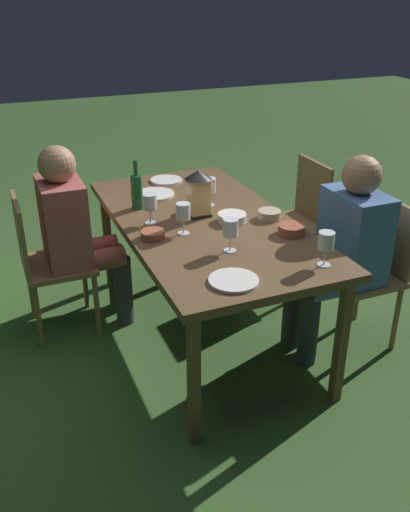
{
  "coord_description": "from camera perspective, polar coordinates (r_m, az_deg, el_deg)",
  "views": [
    {
      "loc": [
        -2.66,
        1.1,
        1.95
      ],
      "look_at": [
        0.0,
        0.0,
        0.53
      ],
      "focal_mm": 39.06,
      "sensor_mm": 36.0,
      "label": 1
    }
  ],
  "objects": [
    {
      "name": "bowl_salad",
      "position": [
        3.15,
        6.61,
        4.28
      ],
      "size": [
        0.13,
        0.13,
        0.05
      ],
      "color": "#BCAD8E",
      "rests_on": "dining_table"
    },
    {
      "name": "lantern_centerpiece",
      "position": [
        3.13,
        -0.69,
        6.72
      ],
      "size": [
        0.15,
        0.15,
        0.27
      ],
      "color": "black",
      "rests_on": "dining_table"
    },
    {
      "name": "wine_glass_a",
      "position": [
        3.04,
        -5.67,
        5.39
      ],
      "size": [
        0.08,
        0.08,
        0.17
      ],
      "color": "silver",
      "rests_on": "dining_table"
    },
    {
      "name": "chair_side_left_b",
      "position": [
        3.91,
        9.37,
        3.95
      ],
      "size": [
        0.42,
        0.4,
        0.87
      ],
      "color": "brown",
      "rests_on": "ground"
    },
    {
      "name": "bowl_dip",
      "position": [
        2.9,
        -5.37,
        2.24
      ],
      "size": [
        0.13,
        0.13,
        0.04
      ],
      "color": "#9E5138",
      "rests_on": "dining_table"
    },
    {
      "name": "wine_glass_c",
      "position": [
        2.71,
        2.63,
        2.77
      ],
      "size": [
        0.08,
        0.08,
        0.17
      ],
      "color": "silver",
      "rests_on": "dining_table"
    },
    {
      "name": "wine_glass_e",
      "position": [
        2.62,
        12.29,
        1.36
      ],
      "size": [
        0.08,
        0.08,
        0.17
      ],
      "color": "silver",
      "rests_on": "dining_table"
    },
    {
      "name": "person_in_rust",
      "position": [
        3.36,
        -13.07,
        2.58
      ],
      "size": [
        0.38,
        0.47,
        1.15
      ],
      "color": "#9E4C47",
      "rests_on": "ground"
    },
    {
      "name": "dining_table",
      "position": [
        3.14,
        0.0,
        2.79
      ],
      "size": [
        1.78,
        0.92,
        0.75
      ],
      "color": "brown",
      "rests_on": "ground"
    },
    {
      "name": "person_in_blue",
      "position": [
        3.15,
        13.95,
        0.82
      ],
      "size": [
        0.38,
        0.47,
        1.15
      ],
      "color": "#426699",
      "rests_on": "ground"
    },
    {
      "name": "chair_side_right_b",
      "position": [
        3.4,
        -16.03,
        -0.3
      ],
      "size": [
        0.42,
        0.4,
        0.87
      ],
      "color": "brown",
      "rests_on": "ground"
    },
    {
      "name": "chair_side_left_a",
      "position": [
        3.33,
        16.42,
        -0.99
      ],
      "size": [
        0.42,
        0.4,
        0.87
      ],
      "color": "brown",
      "rests_on": "ground"
    },
    {
      "name": "ground_plane",
      "position": [
        3.48,
        0.0,
        -7.82
      ],
      "size": [
        16.0,
        16.0,
        0.0
      ],
      "primitive_type": "plane",
      "color": "#385B28"
    },
    {
      "name": "wine_glass_b",
      "position": [
        3.29,
        0.45,
        7.12
      ],
      "size": [
        0.08,
        0.08,
        0.17
      ],
      "color": "silver",
      "rests_on": "dining_table"
    },
    {
      "name": "plate_b",
      "position": [
        3.75,
        -4.01,
        7.74
      ],
      "size": [
        0.21,
        0.21,
        0.01
      ],
      "primitive_type": "cylinder",
      "color": "white",
      "rests_on": "dining_table"
    },
    {
      "name": "bowl_olives",
      "position": [
        2.96,
        8.84,
        2.72
      ],
      "size": [
        0.14,
        0.14,
        0.05
      ],
      "color": "#9E5138",
      "rests_on": "dining_table"
    },
    {
      "name": "plate_a",
      "position": [
        3.5,
        -5.15,
        6.32
      ],
      "size": [
        0.24,
        0.24,
        0.01
      ],
      "primitive_type": "cylinder",
      "color": "white",
      "rests_on": "dining_table"
    },
    {
      "name": "wine_glass_d",
      "position": [
        2.9,
        -2.25,
        4.44
      ],
      "size": [
        0.08,
        0.08,
        0.17
      ],
      "color": "silver",
      "rests_on": "dining_table"
    },
    {
      "name": "green_bottle_on_table",
      "position": [
        3.27,
        -7.0,
        6.66
      ],
      "size": [
        0.07,
        0.07,
        0.29
      ],
      "color": "#195128",
      "rests_on": "dining_table"
    },
    {
      "name": "plate_c",
      "position": [
        2.47,
        2.94,
        -2.53
      ],
      "size": [
        0.23,
        0.23,
        0.01
      ],
      "primitive_type": "cylinder",
      "color": "silver",
      "rests_on": "dining_table"
    },
    {
      "name": "bowl_bread",
      "position": [
        3.09,
        2.78,
        3.97
      ],
      "size": [
        0.16,
        0.16,
        0.05
      ],
      "color": "silver",
      "rests_on": "dining_table"
    }
  ]
}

